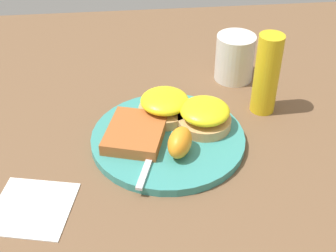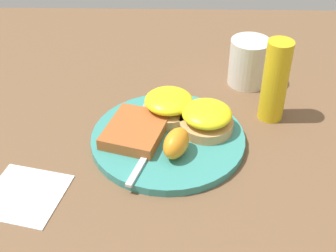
{
  "view_description": "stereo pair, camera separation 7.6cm",
  "coord_description": "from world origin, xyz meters",
  "px_view_note": "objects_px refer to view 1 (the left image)",
  "views": [
    {
      "loc": [
        -0.6,
        0.06,
        0.49
      ],
      "look_at": [
        0.0,
        0.0,
        0.03
      ],
      "focal_mm": 50.0,
      "sensor_mm": 36.0,
      "label": 1
    },
    {
      "loc": [
        -0.61,
        -0.01,
        0.49
      ],
      "look_at": [
        0.0,
        0.0,
        0.03
      ],
      "focal_mm": 50.0,
      "sensor_mm": 36.0,
      "label": 2
    }
  ],
  "objects_px": {
    "hashbrown_patty": "(135,131)",
    "orange_wedge": "(180,142)",
    "fork": "(156,141)",
    "cup": "(235,57)",
    "sandwich_benedict_left": "(205,116)",
    "sandwich_benedict_right": "(163,105)",
    "condiment_bottle": "(267,74)"
  },
  "relations": [
    {
      "from": "condiment_bottle",
      "to": "hashbrown_patty",
      "type": "bearing_deg",
      "value": 107.52
    },
    {
      "from": "sandwich_benedict_right",
      "to": "hashbrown_patty",
      "type": "distance_m",
      "value": 0.07
    },
    {
      "from": "condiment_bottle",
      "to": "sandwich_benedict_right",
      "type": "bearing_deg",
      "value": 96.62
    },
    {
      "from": "sandwich_benedict_right",
      "to": "fork",
      "type": "height_order",
      "value": "sandwich_benedict_right"
    },
    {
      "from": "orange_wedge",
      "to": "condiment_bottle",
      "type": "distance_m",
      "value": 0.21
    },
    {
      "from": "orange_wedge",
      "to": "cup",
      "type": "height_order",
      "value": "cup"
    },
    {
      "from": "sandwich_benedict_left",
      "to": "sandwich_benedict_right",
      "type": "xyz_separation_m",
      "value": [
        0.04,
        0.07,
        0.0
      ]
    },
    {
      "from": "sandwich_benedict_right",
      "to": "fork",
      "type": "distance_m",
      "value": 0.08
    },
    {
      "from": "sandwich_benedict_right",
      "to": "condiment_bottle",
      "type": "height_order",
      "value": "condiment_bottle"
    },
    {
      "from": "sandwich_benedict_right",
      "to": "orange_wedge",
      "type": "xyz_separation_m",
      "value": [
        -0.1,
        -0.02,
        -0.0
      ]
    },
    {
      "from": "orange_wedge",
      "to": "cup",
      "type": "bearing_deg",
      "value": -29.92
    },
    {
      "from": "orange_wedge",
      "to": "fork",
      "type": "height_order",
      "value": "orange_wedge"
    },
    {
      "from": "hashbrown_patty",
      "to": "cup",
      "type": "bearing_deg",
      "value": -47.24
    },
    {
      "from": "cup",
      "to": "sandwich_benedict_right",
      "type": "bearing_deg",
      "value": 131.51
    },
    {
      "from": "orange_wedge",
      "to": "condiment_bottle",
      "type": "bearing_deg",
      "value": -53.39
    },
    {
      "from": "sandwich_benedict_left",
      "to": "hashbrown_patty",
      "type": "relative_size",
      "value": 0.83
    },
    {
      "from": "sandwich_benedict_right",
      "to": "orange_wedge",
      "type": "relative_size",
      "value": 1.5
    },
    {
      "from": "hashbrown_patty",
      "to": "orange_wedge",
      "type": "xyz_separation_m",
      "value": [
        -0.05,
        -0.07,
        0.01
      ]
    },
    {
      "from": "sandwich_benedict_left",
      "to": "orange_wedge",
      "type": "distance_m",
      "value": 0.08
    },
    {
      "from": "sandwich_benedict_left",
      "to": "cup",
      "type": "relative_size",
      "value": 0.85
    },
    {
      "from": "sandwich_benedict_left",
      "to": "cup",
      "type": "distance_m",
      "value": 0.19
    },
    {
      "from": "cup",
      "to": "condiment_bottle",
      "type": "relative_size",
      "value": 0.71
    },
    {
      "from": "sandwich_benedict_right",
      "to": "cup",
      "type": "distance_m",
      "value": 0.21
    },
    {
      "from": "sandwich_benedict_right",
      "to": "condiment_bottle",
      "type": "xyz_separation_m",
      "value": [
        0.02,
        -0.18,
        0.04
      ]
    },
    {
      "from": "orange_wedge",
      "to": "cup",
      "type": "relative_size",
      "value": 0.57
    },
    {
      "from": "sandwich_benedict_left",
      "to": "condiment_bottle",
      "type": "distance_m",
      "value": 0.14
    },
    {
      "from": "cup",
      "to": "condiment_bottle",
      "type": "distance_m",
      "value": 0.12
    },
    {
      "from": "fork",
      "to": "cup",
      "type": "relative_size",
      "value": 1.8
    },
    {
      "from": "orange_wedge",
      "to": "fork",
      "type": "distance_m",
      "value": 0.05
    },
    {
      "from": "sandwich_benedict_left",
      "to": "fork",
      "type": "height_order",
      "value": "sandwich_benedict_left"
    },
    {
      "from": "condiment_bottle",
      "to": "sandwich_benedict_left",
      "type": "bearing_deg",
      "value": 116.29
    },
    {
      "from": "hashbrown_patty",
      "to": "fork",
      "type": "xyz_separation_m",
      "value": [
        -0.02,
        -0.03,
        -0.01
      ]
    }
  ]
}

